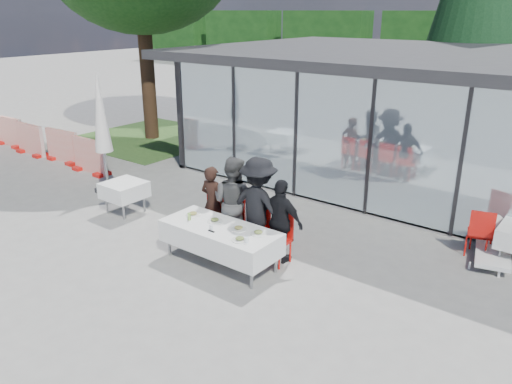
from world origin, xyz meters
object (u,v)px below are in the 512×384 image
diner_chair_a (212,213)px  plate_d (258,233)px  diner_a (213,203)px  diner_chair_c (258,228)px  folded_eyeglasses (211,231)px  juice_bottle (189,217)px  diner_b (233,202)px  spare_table_left (124,190)px  plate_extra (240,239)px  dining_table (220,237)px  market_umbrella (101,120)px  plate_b (215,220)px  diner_d (281,221)px  diner_chair_d (280,235)px  construction_barriers (8,134)px  diner_chair_b (233,220)px  plate_a (193,214)px  lounger (493,246)px  spare_chair_b (481,231)px  diner_c (258,207)px  plate_c (239,228)px

diner_chair_a → plate_d: (1.63, -0.57, 0.24)m
diner_a → plate_d: 1.74m
diner_chair_c → folded_eyeglasses: 1.06m
diner_chair_a → juice_bottle: bearing=-75.5°
diner_b → spare_table_left: size_ratio=2.13×
plate_d → folded_eyeglasses: 0.84m
plate_extra → juice_bottle: bearing=175.3°
juice_bottle → diner_chair_a: bearing=104.5°
dining_table → juice_bottle: size_ratio=16.63×
plate_d → market_umbrella: market_umbrella is taller
dining_table → folded_eyeglasses: bearing=-85.6°
diner_chair_c → folded_eyeglasses: (-0.27, -1.00, 0.22)m
diner_chair_c → plate_b: diner_chair_c is taller
diner_d → market_umbrella: bearing=-1.9°
diner_chair_d → plate_d: size_ratio=3.37×
dining_table → diner_chair_c: size_ratio=2.32×
diner_a → construction_barriers: (-10.57, 1.16, -0.33)m
dining_table → plate_b: bearing=152.8°
diner_chair_b → diner_chair_c: 0.62m
diner_chair_a → juice_bottle: diner_chair_a is taller
diner_b → spare_table_left: 3.10m
plate_a → construction_barriers: bearing=170.2°
plate_a → plate_extra: (1.42, -0.32, 0.00)m
diner_d → lounger: bearing=-139.3°
plate_d → spare_table_left: 4.17m
diner_chair_a → diner_chair_d: 1.69m
dining_table → diner_chair_b: bearing=113.7°
diner_chair_d → folded_eyeglasses: (-0.79, -1.00, 0.22)m
juice_bottle → spare_chair_b: spare_chair_b is taller
market_umbrella → spare_chair_b: bearing=13.4°
diner_chair_c → construction_barriers: bearing=174.2°
plate_extra → diner_c: bearing=109.9°
diner_b → market_umbrella: market_umbrella is taller
diner_chair_b → plate_d: size_ratio=3.37×
plate_c → juice_bottle: (-1.01, -0.23, 0.04)m
folded_eyeglasses → construction_barriers: (-11.48, 2.19, -0.32)m
construction_barriers → lounger: construction_barriers is taller
plate_a → plate_extra: 1.45m
diner_c → juice_bottle: diner_c is taller
diner_chair_b → lounger: 4.99m
plate_c → juice_bottle: size_ratio=2.13×
plate_d → plate_extra: (-0.09, -0.40, 0.00)m
plate_a → spare_table_left: plate_a is taller
diner_chair_c → diner_b: bearing=177.5°
diner_d → folded_eyeglasses: diner_d is taller
diner_d → plate_d: (-0.06, -0.60, -0.03)m
folded_eyeglasses → market_umbrella: market_umbrella is taller
diner_chair_d → diner_b: bearing=178.6°
plate_a → lounger: size_ratio=0.20×
market_umbrella → folded_eyeglasses: bearing=-15.9°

